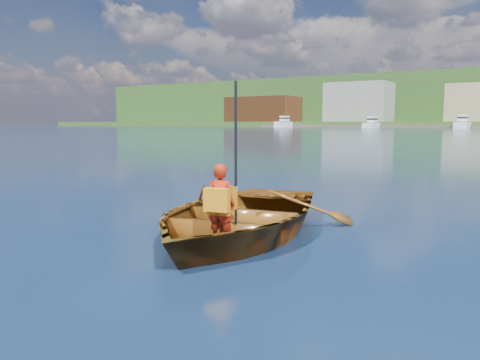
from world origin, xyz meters
TOP-DOWN VIEW (x-y plane):
  - ground at (0.00, 0.00)m, footprint 600.00×600.00m
  - rowboat at (-0.70, 0.32)m, footprint 3.67×4.69m
  - child_paddler at (-0.41, -0.55)m, footprint 0.42×0.39m

SIDE VIEW (x-z plane):
  - ground at x=0.00m, z-range 0.00..0.00m
  - rowboat at x=-0.70m, z-range -0.15..0.73m
  - child_paddler at x=-0.41m, z-range -0.41..1.70m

